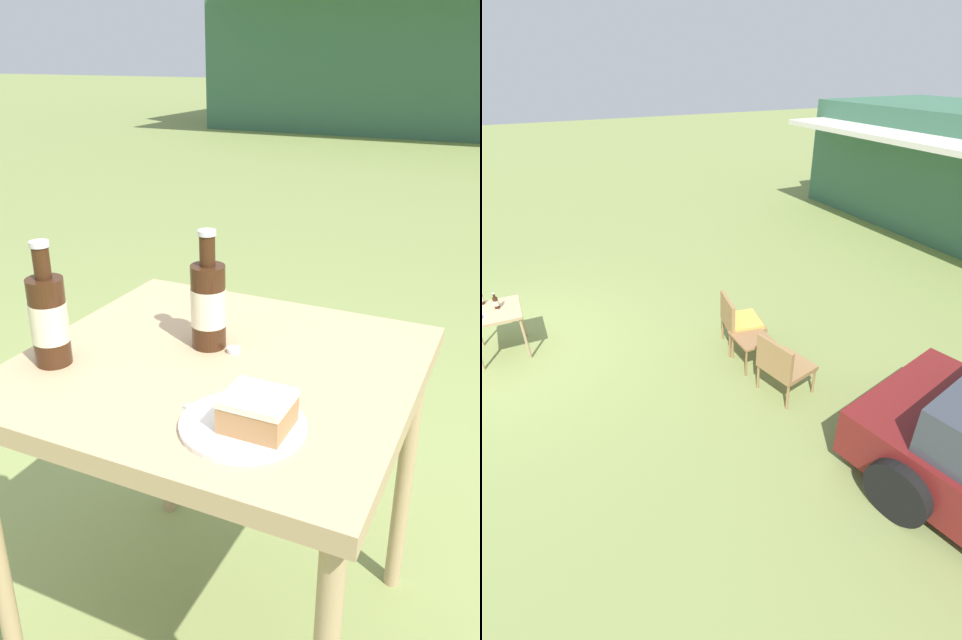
{
  "view_description": "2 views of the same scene",
  "coord_description": "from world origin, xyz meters",
  "views": [
    {
      "loc": [
        0.5,
        -0.97,
        1.29
      ],
      "look_at": [
        0.0,
        0.1,
        0.78
      ],
      "focal_mm": 35.0,
      "sensor_mm": 36.0,
      "label": 1
    },
    {
      "loc": [
        6.26,
        0.58,
        3.81
      ],
      "look_at": [
        1.96,
        2.71,
        0.9
      ],
      "focal_mm": 24.0,
      "sensor_mm": 36.0,
      "label": 2
    }
  ],
  "objects": [
    {
      "name": "ground_plane",
      "position": [
        0.0,
        0.0,
        0.0
      ],
      "size": [
        60.0,
        60.0,
        0.0
      ],
      "primitive_type": "plane",
      "color": "olive"
    },
    {
      "name": "wicker_chair_plain",
      "position": [
        2.67,
        3.23,
        0.49
      ],
      "size": [
        0.7,
        0.68,
        0.87
      ],
      "rotation": [
        0.0,
        0.0,
        3.37
      ],
      "color": "#9E7547",
      "rests_on": "ground_plane"
    },
    {
      "name": "patio_table",
      "position": [
        0.0,
        0.0,
        0.64
      ],
      "size": [
        0.76,
        0.71,
        0.73
      ],
      "color": "tan",
      "rests_on": "ground_plane"
    },
    {
      "name": "cola_bottle_near",
      "position": [
        -0.05,
        0.06,
        0.82
      ],
      "size": [
        0.07,
        0.07,
        0.25
      ],
      "color": "#381E0F",
      "rests_on": "patio_table"
    },
    {
      "name": "wicker_chair_cushioned",
      "position": [
        1.46,
        3.25,
        0.48
      ],
      "size": [
        0.68,
        0.65,
        0.87
      ],
      "rotation": [
        0.0,
        0.0,
        2.96
      ],
      "color": "#9E7547",
      "rests_on": "ground_plane"
    },
    {
      "name": "loose_bottle_cap",
      "position": [
        0.01,
        0.05,
        0.73
      ],
      "size": [
        0.03,
        0.03,
        0.01
      ],
      "color": "silver",
      "rests_on": "patio_table"
    },
    {
      "name": "garden_side_table",
      "position": [
        1.89,
        3.22,
        0.4
      ],
      "size": [
        0.54,
        0.48,
        0.45
      ],
      "color": "#996B42",
      "rests_on": "ground_plane"
    }
  ]
}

